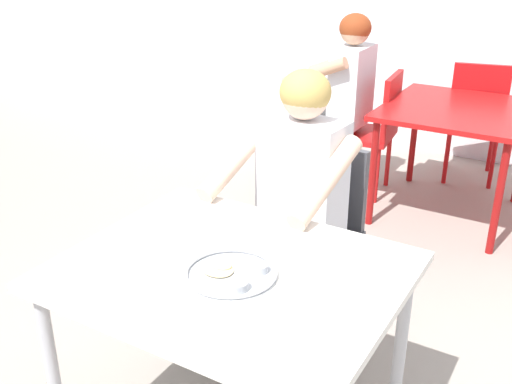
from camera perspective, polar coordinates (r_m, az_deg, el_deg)
The scene contains 8 objects.
table_foreground at distance 1.94m, azimuth -2.36°, elevation -9.09°, with size 1.04×0.85×0.74m.
thali_tray at distance 1.85m, azimuth -2.31°, elevation -7.66°, with size 0.29×0.29×0.03m.
chair_foreground at distance 2.71m, azimuth 5.51°, elevation -2.88°, with size 0.43×0.41×0.84m.
diner_foreground at distance 2.45m, azimuth 3.27°, elevation -0.01°, with size 0.52×0.57×1.21m.
table_background_red at distance 3.92m, azimuth 18.44°, elevation 6.50°, with size 0.85×0.94×0.71m.
chair_red_left at distance 4.16m, azimuth 10.92°, elevation 6.14°, with size 0.48×0.45×0.84m.
chair_red_far at distance 4.53m, azimuth 20.05°, elevation 6.85°, with size 0.47×0.51×0.88m.
patron_background at distance 4.12m, azimuth 7.81°, elevation 9.72°, with size 0.55×0.49×1.21m.
Camera 1 is at (0.91, -1.38, 1.71)m, focal length 42.32 mm.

